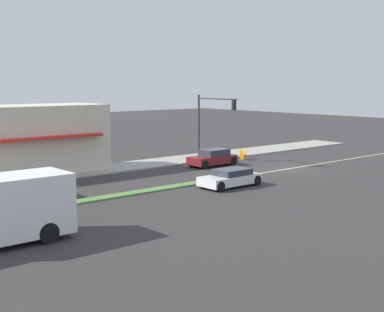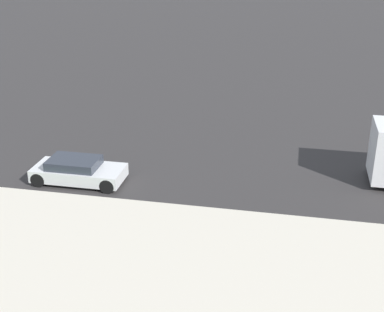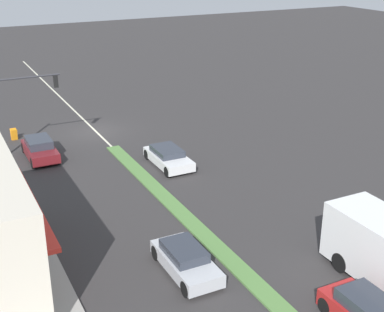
{
  "view_description": "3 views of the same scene",
  "coord_description": "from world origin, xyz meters",
  "px_view_note": "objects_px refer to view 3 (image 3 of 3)",
  "views": [
    {
      "loc": [
        -26.61,
        32.9,
        6.72
      ],
      "look_at": [
        -1.17,
        11.16,
        2.12
      ],
      "focal_mm": 50.0,
      "sensor_mm": 36.0,
      "label": 1
    },
    {
      "loc": [
        18.84,
        18.43,
        10.91
      ],
      "look_at": [
        -1.31,
        14.34,
        2.16
      ],
      "focal_mm": 50.0,
      "sensor_mm": 36.0,
      "label": 2
    },
    {
      "loc": [
        10.99,
        38.31,
        13.45
      ],
      "look_at": [
        -1.79,
        13.01,
        2.23
      ],
      "focal_mm": 50.0,
      "sensor_mm": 36.0,
      "label": 3
    }
  ],
  "objects_px": {
    "warning_aframe_sign": "(14,134)",
    "sedan_silver": "(186,260)",
    "sedan_maroon": "(40,149)",
    "traffic_signal_main": "(15,102)",
    "van_white": "(168,157)"
  },
  "relations": [
    {
      "from": "warning_aframe_sign",
      "to": "sedan_silver",
      "type": "xyz_separation_m",
      "value": [
        -3.75,
        21.13,
        0.17
      ]
    },
    {
      "from": "sedan_silver",
      "to": "sedan_maroon",
      "type": "bearing_deg",
      "value": -80.44
    },
    {
      "from": "traffic_signal_main",
      "to": "sedan_maroon",
      "type": "distance_m",
      "value": 3.51
    },
    {
      "from": "van_white",
      "to": "warning_aframe_sign",
      "type": "bearing_deg",
      "value": -49.64
    },
    {
      "from": "traffic_signal_main",
      "to": "sedan_silver",
      "type": "bearing_deg",
      "value": 102.76
    },
    {
      "from": "van_white",
      "to": "sedan_maroon",
      "type": "bearing_deg",
      "value": -35.22
    },
    {
      "from": "traffic_signal_main",
      "to": "sedan_maroon",
      "type": "height_order",
      "value": "traffic_signal_main"
    },
    {
      "from": "sedan_maroon",
      "to": "van_white",
      "type": "relative_size",
      "value": 0.96
    },
    {
      "from": "van_white",
      "to": "sedan_silver",
      "type": "bearing_deg",
      "value": 69.13
    },
    {
      "from": "sedan_silver",
      "to": "warning_aframe_sign",
      "type": "bearing_deg",
      "value": -79.93
    },
    {
      "from": "warning_aframe_sign",
      "to": "sedan_maroon",
      "type": "xyz_separation_m",
      "value": [
        -0.95,
        4.51,
        0.23
      ]
    },
    {
      "from": "warning_aframe_sign",
      "to": "sedan_silver",
      "type": "height_order",
      "value": "sedan_silver"
    },
    {
      "from": "traffic_signal_main",
      "to": "sedan_maroon",
      "type": "bearing_deg",
      "value": 147.55
    },
    {
      "from": "sedan_maroon",
      "to": "van_white",
      "type": "bearing_deg",
      "value": 144.78
    },
    {
      "from": "traffic_signal_main",
      "to": "van_white",
      "type": "bearing_deg",
      "value": 145.14
    }
  ]
}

